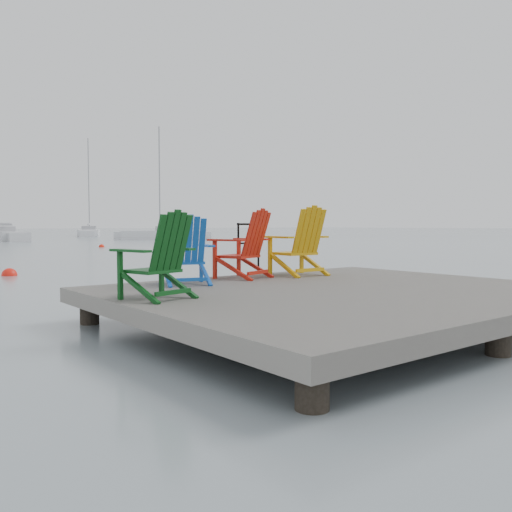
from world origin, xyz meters
TOP-DOWN VIEW (x-y plane):
  - ground at (0.00, 0.00)m, footprint 400.00×400.00m
  - dock at (0.00, 0.00)m, footprint 6.00×5.00m
  - handrail at (0.25, 2.45)m, footprint 0.48×0.04m
  - chair_green at (-2.46, 0.60)m, footprint 0.92×0.87m
  - chair_blue at (-1.44, 1.72)m, footprint 0.92×0.88m
  - chair_red at (-0.19, 1.96)m, footprint 1.04×0.99m
  - chair_yellow at (0.84, 1.76)m, footprint 0.94×0.87m
  - sailboat_mid at (19.11, 59.06)m, footprint 5.63×8.98m
  - sailboat_far at (19.50, 40.93)m, footprint 7.75×5.86m
  - buoy_a at (-1.73, 10.49)m, footprint 0.41×0.41m
  - buoy_c at (7.55, 26.93)m, footprint 0.35×0.35m

SIDE VIEW (x-z plane):
  - ground at x=0.00m, z-range 0.00..0.00m
  - buoy_a at x=-1.73m, z-range -0.20..0.20m
  - buoy_c at x=7.55m, z-range -0.17..0.17m
  - dock at x=0.00m, z-range -0.35..1.05m
  - sailboat_mid at x=19.11m, z-range -5.70..6.41m
  - sailboat_far at x=19.50m, z-range -5.10..5.81m
  - chair_blue at x=-1.44m, z-range 0.50..1.48m
  - chair_green at x=-2.46m, z-range 0.50..1.51m
  - handrail at x=0.25m, z-range 0.59..1.49m
  - chair_red at x=-0.19m, z-range 0.50..1.60m
  - chair_yellow at x=0.84m, z-range 0.50..1.65m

